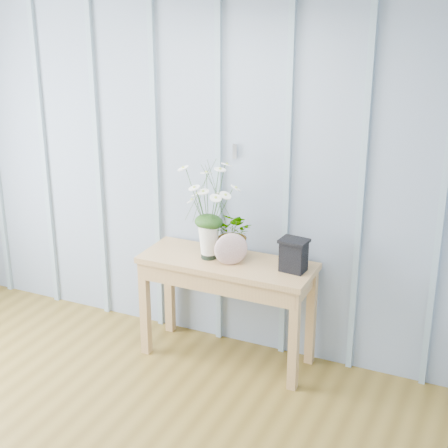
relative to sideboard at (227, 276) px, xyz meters
The scene contains 6 objects.
room_shell 1.78m from the sideboard, 111.44° to the right, with size 4.00×4.50×2.50m.
sideboard is the anchor object (origin of this frame).
daisy_vase 0.55m from the sideboard, behind, with size 0.48×0.36×0.68m.
spider_plant 0.29m from the sideboard, 75.94° to the left, with size 0.30×0.26×0.34m, color #193E12.
felt_disc_vessel 0.24m from the sideboard, 46.20° to the right, with size 0.23×0.06×0.23m, color #9A5764.
carved_box 0.52m from the sideboard, ahead, with size 0.19×0.16×0.22m.
Camera 1 is at (2.18, -1.90, 2.59)m, focal length 55.00 mm.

